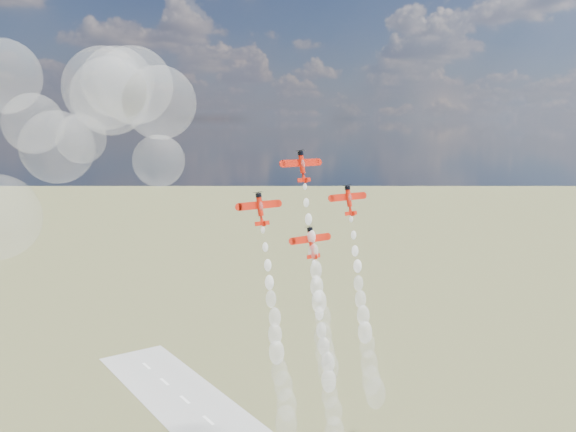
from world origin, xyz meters
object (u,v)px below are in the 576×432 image
(plane_right, at_px, (349,200))
(plane_lead, at_px, (302,166))
(plane_slot, at_px, (311,242))
(plane_left, at_px, (260,208))

(plane_right, bearing_deg, plane_lead, 171.47)
(plane_lead, bearing_deg, plane_slot, -90.00)
(plane_lead, relative_size, plane_slot, 1.00)
(plane_lead, relative_size, plane_right, 1.00)
(plane_right, distance_m, plane_slot, 17.78)
(plane_left, distance_m, plane_right, 29.14)
(plane_left, height_order, plane_slot, plane_left)
(plane_lead, height_order, plane_right, plane_lead)
(plane_left, relative_size, plane_right, 1.00)
(plane_left, bearing_deg, plane_lead, 8.53)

